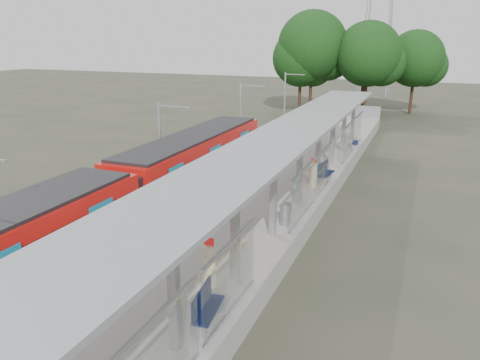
# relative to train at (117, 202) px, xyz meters

# --- Properties ---
(trackbed) EXTENTS (3.00, 70.00, 0.24)m
(trackbed) POSITION_rel_train_xyz_m (-0.00, 7.54, -1.93)
(trackbed) COLOR #59544C
(trackbed) RESTS_ON ground
(platform) EXTENTS (6.00, 50.00, 1.00)m
(platform) POSITION_rel_train_xyz_m (4.50, 7.54, -1.55)
(platform) COLOR gray
(platform) RESTS_ON ground
(tactile_strip) EXTENTS (0.60, 50.00, 0.02)m
(tactile_strip) POSITION_rel_train_xyz_m (1.95, 7.54, -1.04)
(tactile_strip) COLOR yellow
(tactile_strip) RESTS_ON platform
(end_fence) EXTENTS (6.00, 0.10, 1.20)m
(end_fence) POSITION_rel_train_xyz_m (4.50, 32.49, -0.45)
(end_fence) COLOR #9EA0A5
(end_fence) RESTS_ON platform
(train) EXTENTS (2.74, 27.60, 3.62)m
(train) POSITION_rel_train_xyz_m (0.00, 0.00, 0.00)
(train) COLOR black
(train) RESTS_ON ground
(canopy) EXTENTS (3.27, 38.00, 3.66)m
(canopy) POSITION_rel_train_xyz_m (6.11, 3.73, 2.15)
(canopy) COLOR #9EA0A5
(canopy) RESTS_ON platform
(tree_cluster) EXTENTS (18.68, 12.92, 11.75)m
(tree_cluster) POSITION_rel_train_xyz_m (2.61, 40.29, 4.87)
(tree_cluster) COLOR #382316
(tree_cluster) RESTS_ON ground
(catenary_masts) EXTENTS (2.08, 48.16, 5.40)m
(catenary_masts) POSITION_rel_train_xyz_m (-1.72, 6.54, 0.86)
(catenary_masts) COLOR #9EA0A5
(catenary_masts) RESTS_ON ground
(bench_near) EXTENTS (0.71, 1.65, 1.09)m
(bench_near) POSITION_rel_train_xyz_m (6.73, -5.20, -0.48)
(bench_near) COLOR #0E1847
(bench_near) RESTS_ON platform
(bench_mid) EXTENTS (0.75, 1.71, 1.13)m
(bench_mid) POSITION_rel_train_xyz_m (6.89, 9.45, -0.46)
(bench_mid) COLOR #0E1847
(bench_mid) RESTS_ON platform
(bench_far) EXTENTS (0.57, 1.37, 0.91)m
(bench_far) POSITION_rel_train_xyz_m (7.12, 18.69, -0.57)
(bench_far) COLOR #0E1847
(bench_far) RESTS_ON platform
(info_pillar_near) EXTENTS (0.39, 0.39, 1.72)m
(info_pillar_near) POSITION_rel_train_xyz_m (5.93, -3.25, -0.31)
(info_pillar_near) COLOR beige
(info_pillar_near) RESTS_ON platform
(info_pillar_far) EXTENTS (0.36, 0.36, 1.61)m
(info_pillar_far) POSITION_rel_train_xyz_m (6.56, 8.37, -0.36)
(info_pillar_far) COLOR beige
(info_pillar_far) RESTS_ON platform
(litter_bin) EXTENTS (0.62, 0.62, 0.98)m
(litter_bin) POSITION_rel_train_xyz_m (6.72, 2.67, -0.56)
(litter_bin) COLOR #9EA0A5
(litter_bin) RESTS_ON platform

